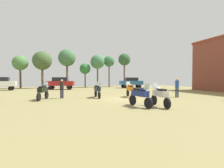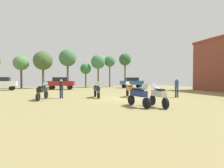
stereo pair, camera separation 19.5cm
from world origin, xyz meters
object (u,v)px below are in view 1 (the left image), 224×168
at_px(motorcycle_3, 43,91).
at_px(car_3, 131,82).
at_px(car_1, 61,82).
at_px(car_2, 0,83).
at_px(person_1, 62,87).
at_px(motorcycle_2, 160,95).
at_px(tree_6, 109,62).
at_px(motorcycle_4, 97,90).
at_px(tree_3, 67,58).
at_px(person_2, 177,86).
at_px(tree_5, 42,61).
at_px(tree_8, 124,60).
at_px(tree_7, 85,69).
at_px(tree_1, 98,62).
at_px(motorcycle_6, 130,90).
at_px(motorcycle_7, 140,95).
at_px(tree_2, 20,63).

distance_m(motorcycle_3, car_3, 20.54).
bearing_deg(car_1, car_2, 98.73).
bearing_deg(person_1, motorcycle_2, 151.20).
bearing_deg(car_1, tree_6, -46.74).
distance_m(motorcycle_4, car_3, 17.49).
relative_size(motorcycle_3, tree_3, 0.29).
bearing_deg(person_2, motorcycle_3, 29.18).
bearing_deg(motorcycle_2, tree_5, 115.27).
bearing_deg(tree_6, car_3, -61.50).
height_order(tree_3, tree_8, tree_3).
bearing_deg(person_1, tree_3, -74.43).
bearing_deg(tree_5, tree_3, 10.52).
relative_size(tree_5, tree_7, 1.39).
xyz_separation_m(motorcycle_3, tree_6, (11.57, 19.88, 4.76)).
distance_m(tree_1, tree_3, 6.19).
xyz_separation_m(motorcycle_6, tree_6, (3.92, 20.20, 4.77)).
distance_m(motorcycle_4, motorcycle_7, 5.81).
relative_size(person_2, tree_1, 0.27).
bearing_deg(tree_8, person_2, -98.88).
bearing_deg(person_1, tree_1, -92.34).
relative_size(car_2, person_2, 2.44).
relative_size(motorcycle_2, car_1, 0.50).
xyz_separation_m(motorcycle_2, tree_2, (-12.82, 24.96, 3.88)).
bearing_deg(car_2, tree_7, -73.08).
bearing_deg(tree_7, person_1, -104.30).
xyz_separation_m(motorcycle_7, person_1, (-4.59, 6.13, 0.25)).
xyz_separation_m(motorcycle_7, tree_1, (2.79, 24.75, 4.54)).
distance_m(motorcycle_2, tree_3, 26.30).
height_order(motorcycle_6, tree_8, tree_8).
xyz_separation_m(tree_2, tree_6, (17.12, 0.72, 0.89)).
distance_m(motorcycle_2, tree_1, 25.51).
distance_m(motorcycle_3, tree_1, 21.69).
xyz_separation_m(motorcycle_3, tree_3, (2.73, 19.59, 5.16)).
relative_size(motorcycle_6, tree_3, 0.29).
bearing_deg(tree_8, tree_6, -178.62).
xyz_separation_m(car_3, tree_2, (-19.99, 4.58, 3.43)).
bearing_deg(tree_2, tree_6, 2.40).
relative_size(motorcycle_4, tree_3, 0.28).
relative_size(tree_1, tree_6, 1.01).
bearing_deg(car_2, motorcycle_7, -150.82).
height_order(car_3, tree_6, tree_6).
relative_size(car_3, tree_5, 0.65).
bearing_deg(tree_7, tree_3, 179.34).
bearing_deg(tree_6, car_2, -162.73).
xyz_separation_m(motorcycle_4, car_2, (-11.88, 13.89, 0.44)).
xyz_separation_m(motorcycle_6, car_2, (-14.92, 14.35, 0.45)).
relative_size(motorcycle_2, tree_2, 0.38).
bearing_deg(tree_7, motorcycle_4, -95.03).
bearing_deg(tree_1, person_1, -111.62).
bearing_deg(tree_8, motorcycle_4, -118.06).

